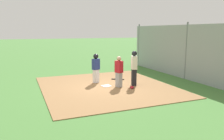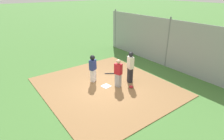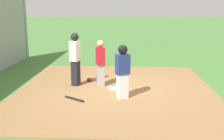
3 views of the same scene
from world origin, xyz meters
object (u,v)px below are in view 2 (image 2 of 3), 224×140
at_px(home_plate, 106,86).
at_px(baseball_bat, 111,73).
at_px(catcher_mask, 131,87).
at_px(catcher, 118,73).
at_px(umpire, 130,67).
at_px(parked_car_silver, 213,45).
at_px(runner, 93,67).

xyz_separation_m(home_plate, baseball_bat, (1.17, -1.17, 0.02)).
bearing_deg(catcher_mask, catcher, 39.44).
xyz_separation_m(umpire, baseball_bat, (1.56, 0.23, -0.93)).
xyz_separation_m(catcher, parked_car_silver, (-0.01, -10.09, -0.23)).
bearing_deg(catcher, home_plate, -52.88).
bearing_deg(parked_car_silver, baseball_bat, -91.51).
xyz_separation_m(runner, catcher_mask, (-1.88, -1.24, -0.85)).
bearing_deg(umpire, home_plate, -0.23).
bearing_deg(catcher_mask, home_plate, 46.35).
height_order(home_plate, parked_car_silver, parked_car_silver).
bearing_deg(runner, home_plate, -11.42).
relative_size(catcher, baseball_bat, 2.11).
relative_size(home_plate, catcher_mask, 1.83).
xyz_separation_m(catcher, catcher_mask, (-0.56, -0.46, -0.75)).
bearing_deg(baseball_bat, catcher, 102.36).
xyz_separation_m(home_plate, runner, (0.93, 0.24, 0.90)).
relative_size(baseball_bat, catcher_mask, 3.10).
bearing_deg(baseball_bat, parked_car_silver, -154.95).
bearing_deg(catcher, catcher_mask, 112.65).
xyz_separation_m(runner, parked_car_silver, (-1.33, -10.87, -0.32)).
bearing_deg(home_plate, runner, 14.43).
relative_size(catcher_mask, parked_car_silver, 0.05).
distance_m(home_plate, umpire, 1.73).
relative_size(catcher, runner, 0.98).
bearing_deg(catcher_mask, baseball_bat, -4.63).
relative_size(home_plate, parked_car_silver, 0.10).
relative_size(runner, catcher_mask, 6.67).
relative_size(home_plate, umpire, 0.24).
xyz_separation_m(baseball_bat, parked_car_silver, (-1.57, -9.46, 0.55)).
height_order(catcher_mask, parked_car_silver, parked_car_silver).
distance_m(umpire, catcher_mask, 1.13).
bearing_deg(catcher_mask, parked_car_silver, -86.73).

